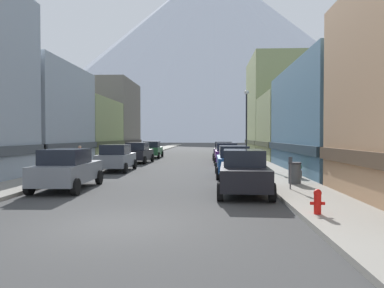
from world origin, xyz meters
name	(u,v)px	position (x,y,z in m)	size (l,w,h in m)	color
ground_plane	(117,225)	(0.00, 0.00, 0.00)	(400.00, 400.00, 0.00)	#3D3D3D
sidewalk_left	(140,154)	(-6.25, 35.00, 0.07)	(2.50, 100.00, 0.15)	gray
sidewalk_right	(241,154)	(6.25, 35.00, 0.07)	(2.50, 100.00, 0.15)	gray
storefront_left_1	(16,118)	(-11.91, 16.60, 3.64)	(9.11, 9.34, 7.57)	#99A5B2
storefront_left_2	(68,130)	(-12.03, 26.46, 2.92)	(9.36, 10.11, 6.07)	#8C9966
storefront_left_3	(96,119)	(-12.43, 36.63, 4.55)	(10.15, 10.04, 9.42)	#66605B
storefront_right_1	(344,121)	(10.99, 14.04, 3.29)	(7.27, 13.05, 6.84)	slate
storefront_right_2	(298,129)	(10.94, 25.60, 3.05)	(7.18, 9.28, 6.33)	#8C9966
storefront_right_3	(281,108)	(11.34, 35.83, 5.80)	(7.99, 10.56, 11.97)	#8C9966
car_left_0	(67,169)	(-3.80, 6.08, 0.90)	(2.18, 4.45, 1.78)	slate
car_left_1	(116,158)	(-3.80, 14.30, 0.90)	(2.18, 4.45, 1.78)	slate
car_left_2	(138,153)	(-3.80, 21.60, 0.90)	(2.20, 4.46, 1.78)	black
car_left_3	(152,149)	(-3.80, 28.97, 0.90)	(2.13, 4.43, 1.78)	#265933
car_right_0	(244,172)	(3.80, 5.24, 0.90)	(2.24, 4.48, 1.78)	black
car_right_1	(233,161)	(3.80, 11.53, 0.90)	(2.07, 4.40, 1.78)	#19478C
car_right_2	(226,153)	(3.80, 20.39, 0.90)	(2.09, 4.42, 1.78)	#591E72
car_right_3	(223,151)	(3.80, 26.46, 0.90)	(2.22, 4.47, 1.78)	black
fire_hydrant_near	(318,201)	(5.45, 0.90, 0.53)	(0.40, 0.22, 0.70)	red
parking_meter_near	(290,168)	(5.75, 5.63, 1.01)	(0.14, 0.10, 1.33)	#595960
trash_bin_right	(295,173)	(6.35, 7.42, 0.64)	(0.59, 0.59, 0.98)	#4C5156
potted_plant_0	(297,170)	(7.00, 9.69, 0.55)	(0.49, 0.49, 0.81)	brown
pedestrian_0	(80,158)	(-6.25, 14.23, 0.86)	(0.36, 0.36, 1.56)	maroon
streetlamp_right	(246,115)	(5.35, 19.42, 3.99)	(0.36, 0.36, 5.86)	black
mountain_backdrop	(213,52)	(4.71, 260.00, 65.38)	(288.43, 288.43, 130.76)	silver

